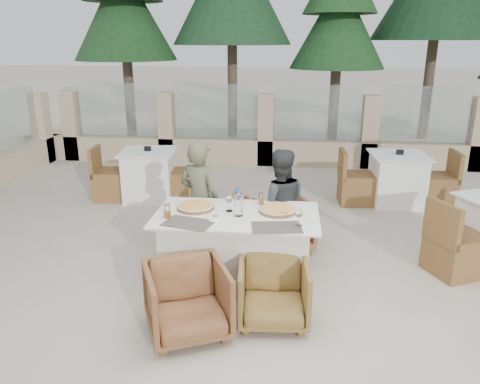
# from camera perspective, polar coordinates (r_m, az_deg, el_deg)

# --- Properties ---
(ground) EXTENTS (80.00, 80.00, 0.00)m
(ground) POSITION_cam_1_polar(r_m,az_deg,el_deg) (4.98, -0.22, -10.63)
(ground) COLOR beige
(ground) RESTS_ON ground
(sand_patch) EXTENTS (30.00, 16.00, 0.01)m
(sand_patch) POSITION_cam_1_polar(r_m,az_deg,el_deg) (18.50, 4.79, 10.60)
(sand_patch) COLOR beige
(sand_patch) RESTS_ON ground
(perimeter_wall_far) EXTENTS (10.00, 0.34, 1.60)m
(perimeter_wall_far) POSITION_cam_1_polar(r_m,az_deg,el_deg) (9.29, 3.17, 8.18)
(perimeter_wall_far) COLOR tan
(perimeter_wall_far) RESTS_ON ground
(pine_far_left) EXTENTS (2.42, 2.42, 5.50)m
(pine_far_left) POSITION_cam_1_polar(r_m,az_deg,el_deg) (12.03, -13.91, 19.29)
(pine_far_left) COLOR #1E4620
(pine_far_left) RESTS_ON ground
(pine_mid_left) EXTENTS (2.86, 2.86, 6.50)m
(pine_mid_left) POSITION_cam_1_polar(r_m,az_deg,el_deg) (11.96, -0.98, 22.18)
(pine_mid_left) COLOR #1E4725
(pine_mid_left) RESTS_ON ground
(pine_centre) EXTENTS (2.20, 2.20, 5.00)m
(pine_centre) POSITION_cam_1_polar(r_m,az_deg,el_deg) (11.58, 11.87, 18.25)
(pine_centre) COLOR #214D22
(pine_centre) RESTS_ON ground
(dining_table) EXTENTS (1.60, 0.90, 0.77)m
(dining_table) POSITION_cam_1_polar(r_m,az_deg,el_deg) (4.72, -0.40, -7.09)
(dining_table) COLOR white
(dining_table) RESTS_ON ground
(placemat_near_left) EXTENTS (0.51, 0.40, 0.00)m
(placemat_near_left) POSITION_cam_1_polar(r_m,az_deg,el_deg) (4.37, -6.32, -3.78)
(placemat_near_left) COLOR #545048
(placemat_near_left) RESTS_ON dining_table
(placemat_near_right) EXTENTS (0.49, 0.36, 0.00)m
(placemat_near_right) POSITION_cam_1_polar(r_m,az_deg,el_deg) (4.26, 4.47, -4.31)
(placemat_near_right) COLOR #504C45
(placemat_near_right) RESTS_ON dining_table
(pizza_left) EXTENTS (0.48, 0.48, 0.05)m
(pizza_left) POSITION_cam_1_polar(r_m,az_deg,el_deg) (4.72, -5.43, -1.77)
(pizza_left) COLOR orange
(pizza_left) RESTS_ON dining_table
(pizza_right) EXTENTS (0.41, 0.41, 0.05)m
(pizza_right) POSITION_cam_1_polar(r_m,az_deg,el_deg) (4.63, 4.62, -2.19)
(pizza_right) COLOR orange
(pizza_right) RESTS_ON dining_table
(water_bottle) EXTENTS (0.09, 0.09, 0.27)m
(water_bottle) POSITION_cam_1_polar(r_m,az_deg,el_deg) (4.48, -0.17, -1.29)
(water_bottle) COLOR silver
(water_bottle) RESTS_ON dining_table
(wine_glass_centre) EXTENTS (0.09, 0.09, 0.18)m
(wine_glass_centre) POSITION_cam_1_polar(r_m,az_deg,el_deg) (4.61, -1.33, -1.28)
(wine_glass_centre) COLOR silver
(wine_glass_centre) RESTS_ON dining_table
(wine_glass_corner) EXTENTS (0.10, 0.10, 0.18)m
(wine_glass_corner) POSITION_cam_1_polar(r_m,az_deg,el_deg) (4.28, 7.19, -3.01)
(wine_glass_corner) COLOR white
(wine_glass_corner) RESTS_ON dining_table
(beer_glass_left) EXTENTS (0.08, 0.08, 0.13)m
(beer_glass_left) POSITION_cam_1_polar(r_m,az_deg,el_deg) (4.51, -8.87, -2.33)
(beer_glass_left) COLOR #BF851B
(beer_glass_left) RESTS_ON dining_table
(beer_glass_right) EXTENTS (0.08, 0.08, 0.12)m
(beer_glass_right) POSITION_cam_1_polar(r_m,az_deg,el_deg) (4.82, 2.61, -0.82)
(beer_glass_right) COLOR orange
(beer_glass_right) RESTS_ON dining_table
(olive_dish) EXTENTS (0.12, 0.12, 0.04)m
(olive_dish) POSITION_cam_1_polar(r_m,az_deg,el_deg) (4.43, -2.99, -3.09)
(olive_dish) COLOR white
(olive_dish) RESTS_ON dining_table
(armchair_far_left) EXTENTS (0.74, 0.76, 0.67)m
(armchair_far_left) POSITION_cam_1_polar(r_m,az_deg,el_deg) (5.69, -4.12, -3.20)
(armchair_far_left) COLOR olive
(armchair_far_left) RESTS_ON ground
(armchair_far_right) EXTENTS (0.89, 0.90, 0.62)m
(armchair_far_right) POSITION_cam_1_polar(r_m,az_deg,el_deg) (5.57, 4.81, -3.91)
(armchair_far_right) COLOR brown
(armchair_far_right) RESTS_ON ground
(armchair_near_left) EXTENTS (0.88, 0.89, 0.62)m
(armchair_near_left) POSITION_cam_1_polar(r_m,az_deg,el_deg) (4.05, -6.44, -12.99)
(armchair_near_left) COLOR brown
(armchair_near_left) RESTS_ON ground
(armchair_near_right) EXTENTS (0.65, 0.67, 0.57)m
(armchair_near_right) POSITION_cam_1_polar(r_m,az_deg,el_deg) (4.20, 4.09, -12.06)
(armchair_near_right) COLOR olive
(armchair_near_right) RESTS_ON ground
(diner_left) EXTENTS (0.58, 0.49, 1.36)m
(diner_left) POSITION_cam_1_polar(r_m,az_deg,el_deg) (5.23, -4.91, -1.07)
(diner_left) COLOR #585E44
(diner_left) RESTS_ON ground
(diner_right) EXTENTS (0.70, 0.58, 1.29)m
(diner_right) POSITION_cam_1_polar(r_m,az_deg,el_deg) (5.15, 4.77, -1.79)
(diner_right) COLOR #343739
(diner_right) RESTS_ON ground
(bg_table_a) EXTENTS (1.71, 0.98, 0.77)m
(bg_table_a) POSITION_cam_1_polar(r_m,az_deg,el_deg) (7.42, -10.99, 2.04)
(bg_table_a) COLOR white
(bg_table_a) RESTS_ON ground
(bg_table_b) EXTENTS (1.69, 0.92, 0.77)m
(bg_table_b) POSITION_cam_1_polar(r_m,az_deg,el_deg) (7.45, 18.58, 1.49)
(bg_table_b) COLOR white
(bg_table_b) RESTS_ON ground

